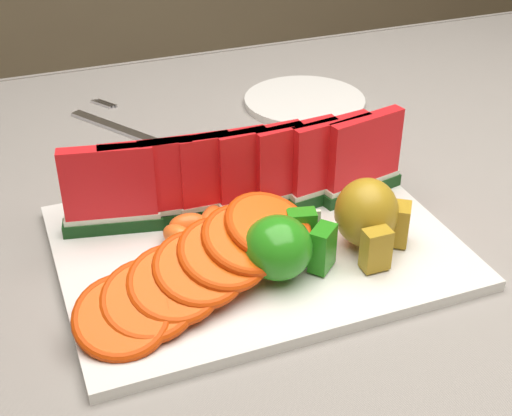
% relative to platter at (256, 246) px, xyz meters
% --- Properties ---
extents(table, '(1.40, 0.90, 0.75)m').
position_rel_platter_xyz_m(table, '(0.09, 0.07, -0.11)').
color(table, '#4B261A').
rests_on(table, ground).
extents(tablecloth, '(1.53, 1.03, 0.20)m').
position_rel_platter_xyz_m(tablecloth, '(0.09, 0.07, -0.05)').
color(tablecloth, slate).
rests_on(tablecloth, table).
extents(platter, '(0.40, 0.30, 0.01)m').
position_rel_platter_xyz_m(platter, '(0.00, 0.00, 0.00)').
color(platter, silver).
rests_on(platter, tablecloth).
extents(apple_cluster, '(0.10, 0.08, 0.06)m').
position_rel_platter_xyz_m(apple_cluster, '(0.01, -0.06, 0.04)').
color(apple_cluster, '#27800E').
rests_on(apple_cluster, platter).
extents(pear_cluster, '(0.09, 0.09, 0.07)m').
position_rel_platter_xyz_m(pear_cluster, '(0.10, -0.05, 0.04)').
color(pear_cluster, '#92630C').
rests_on(pear_cluster, platter).
extents(side_plate, '(0.19, 0.19, 0.01)m').
position_rel_platter_xyz_m(side_plate, '(0.20, 0.32, -0.00)').
color(side_plate, silver).
rests_on(side_plate, tablecloth).
extents(fork, '(0.10, 0.18, 0.00)m').
position_rel_platter_xyz_m(fork, '(-0.08, 0.35, -0.00)').
color(fork, silver).
rests_on(fork, tablecloth).
extents(watermelon_row, '(0.39, 0.07, 0.10)m').
position_rel_platter_xyz_m(watermelon_row, '(0.01, 0.06, 0.05)').
color(watermelon_row, '#10380E').
rests_on(watermelon_row, platter).
extents(orange_fan_front, '(0.27, 0.16, 0.07)m').
position_rel_platter_xyz_m(orange_fan_front, '(-0.08, -0.06, 0.04)').
color(orange_fan_front, red).
rests_on(orange_fan_front, platter).
extents(orange_fan_back, '(0.33, 0.10, 0.04)m').
position_rel_platter_xyz_m(orange_fan_back, '(0.01, 0.12, 0.03)').
color(orange_fan_back, red).
rests_on(orange_fan_back, platter).
extents(tangerine_segments, '(0.15, 0.08, 0.03)m').
position_rel_platter_xyz_m(tangerine_segments, '(-0.03, 0.03, 0.02)').
color(tangerine_segments, '#FE5701').
rests_on(tangerine_segments, platter).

